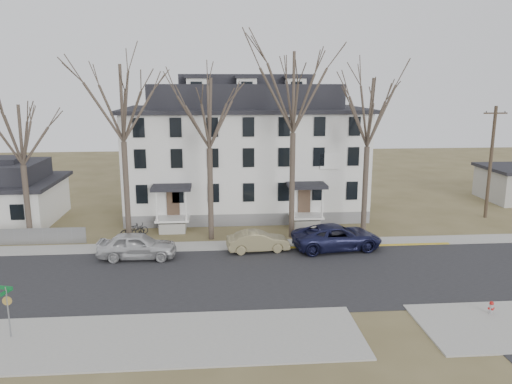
{
  "coord_description": "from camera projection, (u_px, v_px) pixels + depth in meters",
  "views": [
    {
      "loc": [
        -4.52,
        -25.81,
        11.31
      ],
      "look_at": [
        -1.73,
        9.0,
        3.68
      ],
      "focal_mm": 35.0,
      "sensor_mm": 36.0,
      "label": 1
    }
  ],
  "objects": [
    {
      "name": "tree_mid_left",
      "position": [
        209.0,
        108.0,
        35.01
      ],
      "size": [
        7.8,
        7.8,
        12.74
      ],
      "color": "#473B31",
      "rests_on": "ground"
    },
    {
      "name": "street_sign",
      "position": [
        7.0,
        304.0,
        22.24
      ],
      "size": [
        0.72,
        0.72,
        2.53
      ],
      "rotation": [
        0.0,
        0.0,
        -0.28
      ],
      "color": "gray",
      "rests_on": "ground"
    },
    {
      "name": "near_sidewalk_left",
      "position": [
        142.0,
        340.0,
        22.41
      ],
      "size": [
        20.0,
        5.0,
        0.08
      ],
      "primitive_type": "cube",
      "color": "#A09F97",
      "rests_on": "ground"
    },
    {
      "name": "bicycle_right",
      "position": [
        132.0,
        231.0,
        37.1
      ],
      "size": [
        1.87,
        1.21,
        1.09
      ],
      "primitive_type": "imported",
      "rotation": [
        0.0,
        0.0,
        1.99
      ],
      "color": "black",
      "rests_on": "ground"
    },
    {
      "name": "small_house",
      "position": [
        6.0,
        195.0,
        41.28
      ],
      "size": [
        8.7,
        8.7,
        5.0
      ],
      "color": "silver",
      "rests_on": "ground"
    },
    {
      "name": "tree_center",
      "position": [
        294.0,
        87.0,
        35.16
      ],
      "size": [
        9.0,
        9.0,
        14.7
      ],
      "color": "#473B31",
      "rests_on": "ground"
    },
    {
      "name": "tree_mid_right",
      "position": [
        369.0,
        108.0,
        35.9
      ],
      "size": [
        7.8,
        7.8,
        12.74
      ],
      "color": "#473B31",
      "rests_on": "ground"
    },
    {
      "name": "yellow_curb",
      "position": [
        353.0,
        247.0,
        35.2
      ],
      "size": [
        14.0,
        0.25,
        0.06
      ],
      "primitive_type": "cube",
      "color": "gold",
      "rests_on": "ground"
    },
    {
      "name": "ground",
      "position": [
        300.0,
        290.0,
        27.9
      ],
      "size": [
        120.0,
        120.0,
        0.0
      ],
      "primitive_type": "plane",
      "color": "brown",
      "rests_on": "ground"
    },
    {
      "name": "car_navy",
      "position": [
        337.0,
        237.0,
        34.55
      ],
      "size": [
        6.46,
        3.54,
        1.72
      ],
      "primitive_type": "imported",
      "rotation": [
        0.0,
        0.0,
        1.69
      ],
      "color": "#17193A",
      "rests_on": "ground"
    },
    {
      "name": "main_road",
      "position": [
        294.0,
        276.0,
        29.85
      ],
      "size": [
        120.0,
        10.0,
        0.04
      ],
      "primitive_type": "cube",
      "color": "#27272A",
      "rests_on": "ground"
    },
    {
      "name": "far_sidewalk",
      "position": [
        281.0,
        245.0,
        35.69
      ],
      "size": [
        120.0,
        2.0,
        0.08
      ],
      "primitive_type": "cube",
      "color": "#A09F97",
      "rests_on": "ground"
    },
    {
      "name": "car_silver",
      "position": [
        137.0,
        246.0,
        32.69
      ],
      "size": [
        5.14,
        2.17,
        1.74
      ],
      "primitive_type": "imported",
      "rotation": [
        0.0,
        0.0,
        1.55
      ],
      "color": "silver",
      "rests_on": "ground"
    },
    {
      "name": "bicycle_left",
      "position": [
        137.0,
        229.0,
        37.88
      ],
      "size": [
        1.83,
        0.99,
        0.91
      ],
      "primitive_type": "imported",
      "rotation": [
        0.0,
        0.0,
        1.81
      ],
      "color": "black",
      "rests_on": "ground"
    },
    {
      "name": "car_tan",
      "position": [
        258.0,
        242.0,
        34.12
      ],
      "size": [
        4.37,
        1.88,
        1.4
      ],
      "primitive_type": "imported",
      "rotation": [
        0.0,
        0.0,
        1.67
      ],
      "color": "#847953",
      "rests_on": "ground"
    },
    {
      "name": "utility_pole_far",
      "position": [
        491.0,
        161.0,
        41.93
      ],
      "size": [
        2.0,
        0.28,
        9.5
      ],
      "color": "#3D3023",
      "rests_on": "ground"
    },
    {
      "name": "boarding_house",
      "position": [
        245.0,
        152.0,
        44.08
      ],
      "size": [
        20.8,
        12.36,
        12.05
      ],
      "color": "slate",
      "rests_on": "ground"
    },
    {
      "name": "tree_far_left",
      "position": [
        121.0,
        98.0,
        34.38
      ],
      "size": [
        8.4,
        8.4,
        13.72
      ],
      "color": "#473B31",
      "rests_on": "ground"
    },
    {
      "name": "fire_hydrant",
      "position": [
        491.0,
        308.0,
        24.78
      ],
      "size": [
        0.31,
        0.29,
        0.74
      ],
      "color": "#B7B7BA",
      "rests_on": "ground"
    },
    {
      "name": "tree_bungalow",
      "position": [
        20.0,
        131.0,
        34.31
      ],
      "size": [
        6.6,
        6.6,
        10.78
      ],
      "color": "#473B31",
      "rests_on": "ground"
    }
  ]
}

